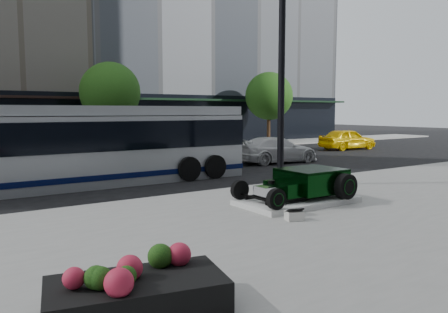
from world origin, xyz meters
TOP-DOWN VIEW (x-y plane):
  - ground at (0.00, 0.00)m, footprint 120.00×120.00m
  - sidewalk_far at (0.00, 14.00)m, footprint 70.00×4.00m
  - street_trees at (1.15, 13.07)m, footprint 29.80×3.80m
  - display_plinth at (0.01, -5.19)m, footprint 3.40×1.80m
  - hot_rod at (0.34, -5.19)m, footprint 3.22×2.00m
  - info_plaque at (-1.39, -6.57)m, footprint 0.47×0.41m
  - lamppost at (1.71, -2.50)m, footprint 0.43×0.43m
  - flower_planter at (-6.44, -9.03)m, footprint 2.47×1.60m
  - transit_bus at (-3.63, 1.96)m, footprint 12.12×2.88m
  - white_sedan at (6.56, 3.37)m, footprint 4.82×2.22m
  - yellow_taxi at (15.99, 6.67)m, footprint 4.45×2.11m

SIDE VIEW (x-z plane):
  - ground at x=0.00m, z-range 0.00..0.00m
  - sidewalk_far at x=0.00m, z-range 0.00..0.12m
  - display_plinth at x=0.01m, z-range 0.12..0.27m
  - info_plaque at x=-1.39m, z-range 0.09..0.40m
  - flower_planter at x=-6.44m, z-range 0.02..0.76m
  - white_sedan at x=6.56m, z-range 0.00..1.36m
  - hot_rod at x=0.34m, z-range 0.29..1.10m
  - yellow_taxi at x=15.99m, z-range 0.00..1.47m
  - transit_bus at x=-3.63m, z-range 0.02..2.95m
  - lamppost at x=1.71m, z-range -0.17..7.62m
  - street_trees at x=1.15m, z-range 0.92..6.62m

